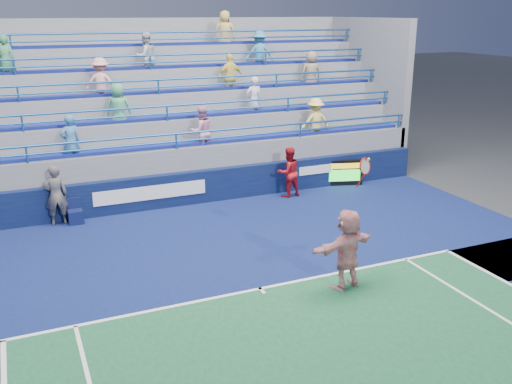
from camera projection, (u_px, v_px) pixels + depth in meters
name	position (u px, v px, depth m)	size (l,w,h in m)	color
ground	(260.00, 289.00, 13.10)	(120.00, 120.00, 0.00)	#333538
sponsor_wall	(180.00, 189.00, 18.62)	(18.00, 0.32, 1.10)	#091036
bleacher_stand	(151.00, 137.00, 21.61)	(18.00, 5.60, 6.13)	slate
serve_speed_board	(344.00, 173.00, 20.76)	(1.36, 0.53, 0.95)	black
judge_chair	(75.00, 216.00, 17.10)	(0.43, 0.43, 0.76)	#0D1541
tennis_player	(347.00, 249.00, 12.94)	(1.85, 0.94, 3.06)	white
line_judge	(56.00, 195.00, 16.79)	(0.67, 0.44, 1.85)	#15193C
ball_girl	(288.00, 172.00, 19.41)	(0.84, 0.66, 1.73)	#B2141B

